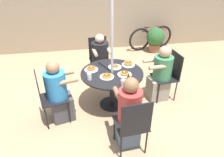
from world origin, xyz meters
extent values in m
plane|color=tan|center=(0.00, 0.00, 0.00)|extent=(12.00, 12.00, 0.00)
cube|color=gray|center=(0.00, 2.97, 0.92)|extent=(10.00, 0.06, 1.83)
cylinder|color=black|center=(0.00, 0.00, 0.01)|extent=(0.48, 0.48, 0.01)
cylinder|color=black|center=(0.00, 0.00, 0.35)|extent=(0.09, 0.09, 0.70)
cylinder|color=black|center=(0.00, 0.00, 0.71)|extent=(1.13, 1.13, 0.03)
cylinder|color=#ADADB2|center=(0.00, 0.00, 1.12)|extent=(0.04, 0.04, 2.24)
cylinder|color=black|center=(0.89, -0.12, 0.23)|extent=(0.02, 0.02, 0.45)
cylinder|color=black|center=(0.86, 0.25, 0.23)|extent=(0.02, 0.02, 0.45)
cylinder|color=black|center=(1.26, -0.09, 0.23)|extent=(0.02, 0.02, 0.45)
cylinder|color=black|center=(1.24, 0.28, 0.23)|extent=(0.02, 0.02, 0.45)
cube|color=black|center=(1.06, 0.08, 0.46)|extent=(0.47, 0.47, 0.02)
cube|color=black|center=(1.27, 0.10, 0.72)|extent=(0.05, 0.42, 0.49)
cube|color=gray|center=(0.95, 0.07, 0.23)|extent=(0.40, 0.37, 0.45)
cylinder|color=#38754C|center=(1.00, 0.08, 0.69)|extent=(0.36, 0.36, 0.47)
sphere|color=tan|center=(1.00, 0.08, 1.02)|extent=(0.22, 0.22, 0.22)
cylinder|color=tan|center=(0.82, -0.08, 0.80)|extent=(0.32, 0.09, 0.07)
cylinder|color=tan|center=(0.80, 0.21, 0.80)|extent=(0.32, 0.09, 0.07)
cylinder|color=black|center=(0.10, 0.89, 0.23)|extent=(0.02, 0.02, 0.45)
cylinder|color=black|center=(-0.27, 0.86, 0.23)|extent=(0.02, 0.02, 0.45)
cylinder|color=black|center=(0.06, 1.27, 0.23)|extent=(0.02, 0.02, 0.45)
cylinder|color=black|center=(-0.31, 1.23, 0.23)|extent=(0.02, 0.02, 0.45)
cube|color=black|center=(-0.10, 1.06, 0.46)|extent=(0.48, 0.48, 0.02)
cube|color=black|center=(-0.13, 1.27, 0.72)|extent=(0.42, 0.06, 0.49)
cube|color=beige|center=(-0.09, 0.95, 0.23)|extent=(0.40, 0.43, 0.45)
cylinder|color=black|center=(-0.10, 1.00, 0.69)|extent=(0.38, 0.38, 0.47)
sphere|color=#DBA884|center=(-0.10, 1.00, 1.01)|extent=(0.20, 0.20, 0.20)
cylinder|color=#DBA884|center=(0.07, 0.82, 0.80)|extent=(0.10, 0.33, 0.07)
cylinder|color=#DBA884|center=(-0.23, 0.78, 0.80)|extent=(0.10, 0.33, 0.07)
cylinder|color=black|center=(-0.90, -0.04, 0.23)|extent=(0.02, 0.02, 0.45)
cylinder|color=black|center=(-0.81, -0.40, 0.23)|extent=(0.02, 0.02, 0.45)
cylinder|color=black|center=(-1.26, -0.13, 0.23)|extent=(0.02, 0.02, 0.45)
cylinder|color=black|center=(-1.17, -0.49, 0.23)|extent=(0.02, 0.02, 0.45)
cube|color=black|center=(-1.03, -0.26, 0.46)|extent=(0.54, 0.54, 0.02)
cube|color=black|center=(-1.24, -0.31, 0.72)|extent=(0.12, 0.41, 0.49)
cube|color=#3D3D42|center=(-0.93, -0.24, 0.23)|extent=(0.44, 0.41, 0.45)
cylinder|color=teal|center=(-0.98, -0.25, 0.70)|extent=(0.35, 0.35, 0.49)
sphere|color=#A3704C|center=(-0.98, -0.25, 1.03)|extent=(0.21, 0.21, 0.21)
cylinder|color=#A3704C|center=(-0.83, -0.07, 0.81)|extent=(0.32, 0.14, 0.07)
cylinder|color=#A3704C|center=(-0.76, -0.34, 0.81)|extent=(0.32, 0.14, 0.07)
cylinder|color=black|center=(-0.12, -0.89, 0.23)|extent=(0.02, 0.02, 0.45)
cylinder|color=black|center=(0.26, -0.86, 0.23)|extent=(0.02, 0.02, 0.45)
cylinder|color=black|center=(-0.09, -1.26, 0.23)|extent=(0.02, 0.02, 0.45)
cylinder|color=black|center=(0.28, -1.24, 0.23)|extent=(0.02, 0.02, 0.45)
cube|color=black|center=(0.08, -1.06, 0.46)|extent=(0.47, 0.47, 0.02)
cube|color=black|center=(0.10, -1.27, 0.72)|extent=(0.42, 0.05, 0.49)
cube|color=slate|center=(0.08, -0.95, 0.23)|extent=(0.34, 0.37, 0.45)
cylinder|color=#B73833|center=(0.08, -1.00, 0.71)|extent=(0.33, 0.33, 0.52)
sphere|color=brown|center=(0.08, -1.00, 1.07)|extent=(0.21, 0.21, 0.21)
cylinder|color=brown|center=(-0.07, -0.84, 0.84)|extent=(0.09, 0.29, 0.07)
cylinder|color=brown|center=(0.20, -0.82, 0.84)|extent=(0.09, 0.29, 0.07)
cylinder|color=white|center=(-0.12, -0.16, 0.73)|extent=(0.25, 0.25, 0.01)
cylinder|color=#AD7A3D|center=(-0.12, -0.16, 0.74)|extent=(0.18, 0.18, 0.01)
cylinder|color=#AD7A3D|center=(-0.12, -0.16, 0.76)|extent=(0.17, 0.17, 0.01)
ellipsoid|color=brown|center=(-0.12, -0.16, 0.77)|extent=(0.14, 0.13, 0.00)
cube|color=#F4E084|center=(-0.12, -0.16, 0.77)|extent=(0.02, 0.02, 0.01)
cylinder|color=white|center=(0.20, -0.13, 0.73)|extent=(0.25, 0.25, 0.01)
cylinder|color=#AD7A3D|center=(0.20, -0.13, 0.74)|extent=(0.16, 0.16, 0.01)
cylinder|color=#AD7A3D|center=(0.20, -0.14, 0.75)|extent=(0.17, 0.17, 0.01)
cylinder|color=#AD7A3D|center=(0.20, -0.14, 0.77)|extent=(0.15, 0.15, 0.01)
ellipsoid|color=brown|center=(0.20, -0.13, 0.77)|extent=(0.13, 0.12, 0.00)
cube|color=#F4E084|center=(0.19, -0.13, 0.78)|extent=(0.03, 0.03, 0.01)
cylinder|color=white|center=(0.08, 0.18, 0.73)|extent=(0.25, 0.25, 0.01)
cylinder|color=#AD7A3D|center=(0.09, 0.18, 0.74)|extent=(0.15, 0.15, 0.01)
cylinder|color=#AD7A3D|center=(0.09, 0.18, 0.75)|extent=(0.16, 0.16, 0.01)
ellipsoid|color=brown|center=(0.08, 0.18, 0.76)|extent=(0.12, 0.11, 0.00)
cube|color=#F4E084|center=(0.09, 0.18, 0.76)|extent=(0.03, 0.03, 0.01)
cylinder|color=white|center=(0.35, 0.22, 0.73)|extent=(0.25, 0.25, 0.01)
cylinder|color=#AD7A3D|center=(0.35, 0.22, 0.74)|extent=(0.15, 0.15, 0.01)
cylinder|color=#AD7A3D|center=(0.36, 0.22, 0.76)|extent=(0.16, 0.16, 0.01)
cylinder|color=#AD7A3D|center=(0.35, 0.23, 0.77)|extent=(0.16, 0.16, 0.01)
cylinder|color=#AD7A3D|center=(0.35, 0.23, 0.78)|extent=(0.15, 0.15, 0.01)
ellipsoid|color=brown|center=(0.35, 0.22, 0.79)|extent=(0.12, 0.11, 0.00)
cube|color=#F4E084|center=(0.35, 0.23, 0.80)|extent=(0.03, 0.03, 0.01)
cylinder|color=white|center=(-0.36, 0.15, 0.73)|extent=(0.25, 0.25, 0.01)
cylinder|color=#AD7A3D|center=(-0.37, 0.15, 0.74)|extent=(0.16, 0.16, 0.01)
cylinder|color=#AD7A3D|center=(-0.37, 0.15, 0.76)|extent=(0.16, 0.16, 0.01)
cylinder|color=#AD7A3D|center=(-0.37, 0.15, 0.77)|extent=(0.16, 0.16, 0.01)
ellipsoid|color=brown|center=(-0.36, 0.15, 0.78)|extent=(0.13, 0.12, 0.00)
cube|color=#F4E084|center=(-0.35, 0.14, 0.78)|extent=(0.03, 0.03, 0.01)
cylinder|color=#602D0F|center=(0.21, -0.39, 0.78)|extent=(0.06, 0.06, 0.11)
cylinder|color=#602D0F|center=(0.21, -0.39, 0.86)|extent=(0.03, 0.03, 0.05)
torus|color=#602D0F|center=(0.24, -0.39, 0.80)|extent=(0.05, 0.01, 0.05)
cylinder|color=beige|center=(0.10, -0.49, 0.78)|extent=(0.08, 0.08, 0.11)
cylinder|color=white|center=(0.10, -0.49, 0.84)|extent=(0.08, 0.08, 0.01)
cylinder|color=silver|center=(-0.42, -0.19, 0.78)|extent=(0.07, 0.07, 0.12)
torus|color=black|center=(1.31, 2.58, 0.36)|extent=(0.71, 0.19, 0.71)
torus|color=black|center=(2.07, 2.72, 0.36)|extent=(0.71, 0.19, 0.71)
cylinder|color=maroon|center=(1.69, 2.65, 0.60)|extent=(0.63, 0.15, 0.03)
cylinder|color=maroon|center=(1.84, 2.68, 0.48)|extent=(0.48, 0.12, 0.27)
cylinder|color=maroon|center=(1.50, 2.61, 0.65)|extent=(0.03, 0.03, 0.10)
ellipsoid|color=black|center=(1.50, 2.61, 0.71)|extent=(0.21, 0.11, 0.04)
cylinder|color=maroon|center=(2.03, 2.71, 0.67)|extent=(0.11, 0.44, 0.03)
cylinder|color=brown|center=(1.75, 2.42, 0.12)|extent=(0.35, 0.35, 0.24)
sphere|color=#285628|center=(1.75, 2.42, 0.48)|extent=(0.55, 0.55, 0.55)
camera|label=1|loc=(-0.53, -3.11, 2.46)|focal=32.00mm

